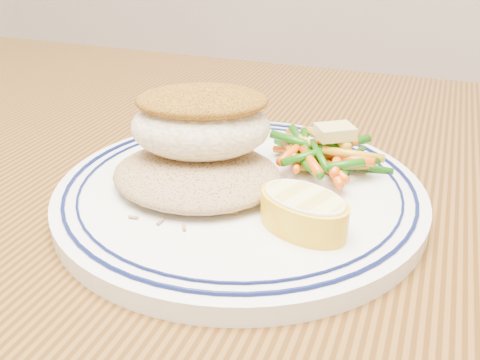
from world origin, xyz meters
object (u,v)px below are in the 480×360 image
object	(u,v)px
dining_table	(209,309)
rice_pilaf	(197,171)
plate	(240,192)
fish_fillet	(201,120)
lemon_wedge	(303,210)
vegetable_pile	(323,153)

from	to	relation	value
dining_table	rice_pilaf	size ratio (longest dim) A/B	11.08
plate	fish_fillet	distance (m)	0.06
fish_fillet	lemon_wedge	world-z (taller)	fish_fillet
plate	fish_fillet	size ratio (longest dim) A/B	2.22
plate	vegetable_pile	distance (m)	0.08
rice_pilaf	vegetable_pile	distance (m)	0.11
vegetable_pile	lemon_wedge	distance (m)	0.10
dining_table	rice_pilaf	bearing A→B (deg)	133.49
plate	rice_pilaf	xyz separation A→B (m)	(-0.03, -0.01, 0.02)
dining_table	plate	distance (m)	0.11
rice_pilaf	vegetable_pile	bearing A→B (deg)	37.48
vegetable_pile	lemon_wedge	world-z (taller)	vegetable_pile
rice_pilaf	fish_fillet	bearing A→B (deg)	101.07
dining_table	plate	size ratio (longest dim) A/B	5.14
plate	rice_pilaf	bearing A→B (deg)	-160.34
dining_table	lemon_wedge	size ratio (longest dim) A/B	18.76
fish_fillet	lemon_wedge	size ratio (longest dim) A/B	1.64
fish_fillet	vegetable_pile	distance (m)	0.11
rice_pilaf	fish_fillet	distance (m)	0.04
plate	vegetable_pile	world-z (taller)	vegetable_pile
plate	rice_pilaf	size ratio (longest dim) A/B	2.16
plate	fish_fillet	xyz separation A→B (m)	(-0.04, 0.01, 0.05)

